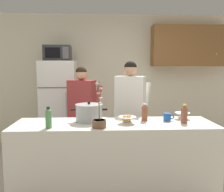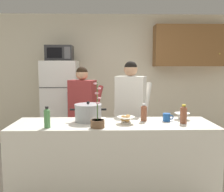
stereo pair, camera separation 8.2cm
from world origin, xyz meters
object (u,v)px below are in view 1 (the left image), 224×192
object	(u,v)px
cooking_pot	(89,113)
person_near_pot	(82,106)
coffee_mug	(167,117)
empty_bowl	(182,115)
potted_orchid	(99,121)
refrigerator	(59,106)
microwave	(58,53)
bottle_far_corner	(184,114)
person_by_sink	(130,104)
bottle_near_edge	(145,112)
bread_bowl	(127,119)
bottle_mid_counter	(48,118)

from	to	relation	value
cooking_pot	person_near_pot	bearing A→B (deg)	99.48
coffee_mug	empty_bowl	world-z (taller)	coffee_mug
potted_orchid	refrigerator	bearing A→B (deg)	110.00
microwave	bottle_far_corner	bearing A→B (deg)	-47.08
cooking_pot	potted_orchid	xyz separation A→B (m)	(0.12, -0.32, -0.03)
microwave	person_by_sink	size ratio (longest dim) A/B	0.29
bottle_near_edge	potted_orchid	size ratio (longest dim) A/B	0.43
refrigerator	microwave	size ratio (longest dim) A/B	3.48
refrigerator	cooking_pot	size ratio (longest dim) A/B	3.84
bread_bowl	empty_bowl	xyz separation A→B (m)	(0.72, 0.22, -0.01)
bottle_near_edge	cooking_pot	bearing A→B (deg)	-179.96
person_by_sink	empty_bowl	xyz separation A→B (m)	(0.59, -0.54, -0.06)
bottle_near_edge	empty_bowl	bearing A→B (deg)	9.51
person_by_sink	potted_orchid	distance (m)	1.04
person_by_sink	coffee_mug	distance (m)	0.74
empty_bowl	bottle_mid_counter	size ratio (longest dim) A/B	0.83
person_near_pot	cooking_pot	distance (m)	0.87
person_near_pot	coffee_mug	size ratio (longest dim) A/B	11.98
bread_bowl	refrigerator	bearing A→B (deg)	119.69
refrigerator	microwave	bearing A→B (deg)	-89.93
person_by_sink	bottle_near_edge	xyz separation A→B (m)	(0.10, -0.62, -0.01)
person_by_sink	bottle_far_corner	xyz separation A→B (m)	(0.53, -0.76, -0.00)
bottle_mid_counter	refrigerator	bearing A→B (deg)	95.95
empty_bowl	bottle_far_corner	distance (m)	0.24
bottle_near_edge	bottle_far_corner	size ratio (longest dim) A/B	0.95
refrigerator	potted_orchid	xyz separation A→B (m)	(0.75, -2.07, 0.16)
bottle_near_edge	person_by_sink	bearing A→B (deg)	98.92
bottle_near_edge	potted_orchid	bearing A→B (deg)	-149.69
bread_bowl	bottle_near_edge	world-z (taller)	bottle_near_edge
microwave	person_near_pot	xyz separation A→B (m)	(0.49, -0.88, -0.84)
refrigerator	bottle_near_edge	xyz separation A→B (m)	(1.30, -1.75, 0.19)
refrigerator	person_near_pot	world-z (taller)	refrigerator
bottle_mid_counter	bottle_far_corner	xyz separation A→B (m)	(1.52, 0.17, -0.00)
bottle_near_edge	potted_orchid	xyz separation A→B (m)	(-0.55, -0.32, -0.03)
bread_bowl	bottle_near_edge	distance (m)	0.27
person_near_pot	bottle_mid_counter	world-z (taller)	person_near_pot
empty_bowl	microwave	bearing A→B (deg)	137.42
cooking_pot	empty_bowl	bearing A→B (deg)	4.08
bread_bowl	bottle_mid_counter	size ratio (longest dim) A/B	0.89
bottle_far_corner	potted_orchid	xyz separation A→B (m)	(-0.98, -0.18, -0.04)
bottle_mid_counter	potted_orchid	world-z (taller)	potted_orchid
empty_bowl	bottle_near_edge	bearing A→B (deg)	-170.49
microwave	bottle_mid_counter	world-z (taller)	microwave
potted_orchid	bread_bowl	bearing A→B (deg)	29.89
bottle_far_corner	bottle_mid_counter	bearing A→B (deg)	-173.69
coffee_mug	bottle_far_corner	size ratio (longest dim) A/B	0.59
person_by_sink	microwave	bearing A→B (deg)	137.29
cooking_pot	refrigerator	bearing A→B (deg)	109.85
bottle_far_corner	coffee_mug	bearing A→B (deg)	144.59
bread_bowl	cooking_pot	bearing A→B (deg)	163.11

